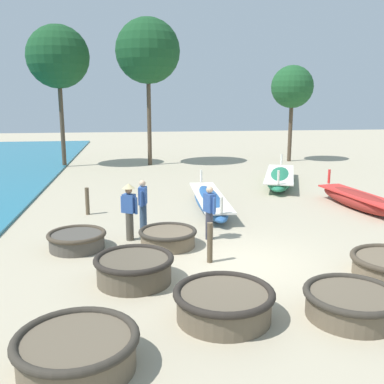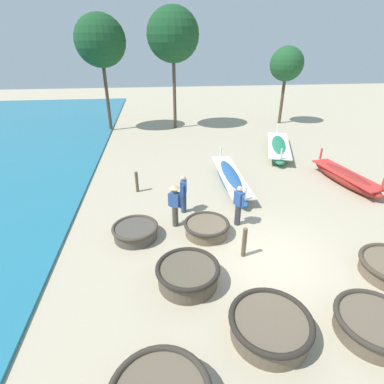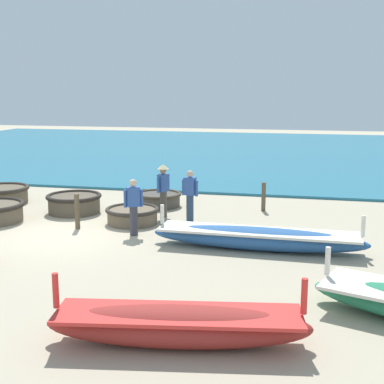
{
  "view_description": "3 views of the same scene",
  "coord_description": "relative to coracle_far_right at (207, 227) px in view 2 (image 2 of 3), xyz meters",
  "views": [
    {
      "loc": [
        -2.44,
        -10.27,
        4.14
      ],
      "look_at": [
        -0.76,
        3.43,
        1.11
      ],
      "focal_mm": 42.0,
      "sensor_mm": 36.0,
      "label": 1
    },
    {
      "loc": [
        -3.24,
        -7.11,
        6.1
      ],
      "look_at": [
        -2.0,
        3.01,
        0.96
      ],
      "focal_mm": 28.0,
      "sensor_mm": 36.0,
      "label": 2
    },
    {
      "loc": [
        13.16,
        6.83,
        4.0
      ],
      "look_at": [
        -1.34,
        3.48,
        1.11
      ],
      "focal_mm": 50.0,
      "sensor_mm": 36.0,
      "label": 3
    }
  ],
  "objects": [
    {
      "name": "fisherman_with_hat",
      "position": [
        1.24,
        0.48,
        0.57
      ],
      "size": [
        0.35,
        0.48,
        1.57
      ],
      "color": "#383842",
      "rests_on": "ground"
    },
    {
      "name": "coracle_weathered",
      "position": [
        0.76,
        -4.23,
        0.06
      ],
      "size": [
        1.92,
        1.92,
        0.59
      ],
      "color": "brown",
      "rests_on": "ground"
    },
    {
      "name": "fisherman_hauling",
      "position": [
        -1.05,
        0.67,
        0.69
      ],
      "size": [
        0.48,
        0.36,
        1.67
      ],
      "color": "#4C473D",
      "rests_on": "ground"
    },
    {
      "name": "ground_plane",
      "position": [
        1.67,
        -1.56,
        -0.26
      ],
      "size": [
        80.0,
        80.0,
        0.0
      ],
      "primitive_type": "plane",
      "color": "tan"
    },
    {
      "name": "mooring_post_mid_beach",
      "position": [
        -2.55,
        3.68,
        0.22
      ],
      "size": [
        0.14,
        0.14,
        0.96
      ],
      "primitive_type": "cylinder",
      "color": "brown",
      "rests_on": "ground"
    },
    {
      "name": "tree_left_mid",
      "position": [
        -0.04,
        14.69,
        6.22
      ],
      "size": [
        3.66,
        3.66,
        8.34
      ],
      "color": "#4C3D2D",
      "rests_on": "ground"
    },
    {
      "name": "long_boat_red_hull",
      "position": [
        5.77,
        8.04,
        0.05
      ],
      "size": [
        2.99,
        5.71,
        1.09
      ],
      "color": "#237551",
      "rests_on": "ground"
    },
    {
      "name": "coracle_far_right",
      "position": [
        0.0,
        0.0,
        0.0
      ],
      "size": [
        1.61,
        1.61,
        0.48
      ],
      "color": "brown",
      "rests_on": "ground"
    },
    {
      "name": "coracle_tilted",
      "position": [
        -0.92,
        -2.33,
        0.07
      ],
      "size": [
        1.8,
        1.8,
        0.61
      ],
      "color": "brown",
      "rests_on": "ground"
    },
    {
      "name": "mooring_post_inland",
      "position": [
        0.96,
        -1.34,
        0.25
      ],
      "size": [
        0.14,
        0.14,
        1.03
      ],
      "primitive_type": "cylinder",
      "color": "brown",
      "rests_on": "ground"
    },
    {
      "name": "coracle_beside_post",
      "position": [
        -2.47,
        0.08,
        -0.0
      ],
      "size": [
        1.59,
        1.59,
        0.48
      ],
      "color": "#4C473F",
      "rests_on": "ground"
    },
    {
      "name": "tree_right_mid",
      "position": [
        -4.99,
        14.63,
        5.85
      ],
      "size": [
        3.45,
        3.45,
        7.86
      ],
      "color": "#4C3D2D",
      "rests_on": "ground"
    },
    {
      "name": "long_boat_green_hull",
      "position": [
        1.81,
        3.96,
        0.04
      ],
      "size": [
        1.07,
        5.47,
        1.02
      ],
      "color": "#285693",
      "rests_on": "ground"
    },
    {
      "name": "fisherman_crouching",
      "position": [
        -0.65,
        1.63,
        0.57
      ],
      "size": [
        0.28,
        0.52,
        1.57
      ],
      "color": "#2D425B",
      "rests_on": "ground"
    },
    {
      "name": "coracle_far_left",
      "position": [
        3.16,
        -4.46,
        0.03
      ],
      "size": [
        1.83,
        1.83,
        0.54
      ],
      "color": "brown",
      "rests_on": "ground"
    },
    {
      "name": "tree_center",
      "position": [
        8.67,
        15.17,
        4.26
      ],
      "size": [
        2.56,
        2.56,
        5.84
      ],
      "color": "#4C3D2D",
      "rests_on": "ground"
    },
    {
      "name": "long_boat_white_hull",
      "position": [
        7.22,
        3.29,
        0.07
      ],
      "size": [
        1.6,
        4.32,
        1.15
      ],
      "color": "maroon",
      "rests_on": "ground"
    }
  ]
}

